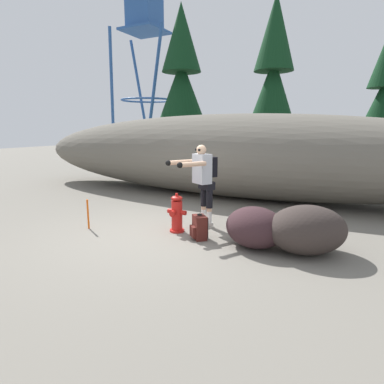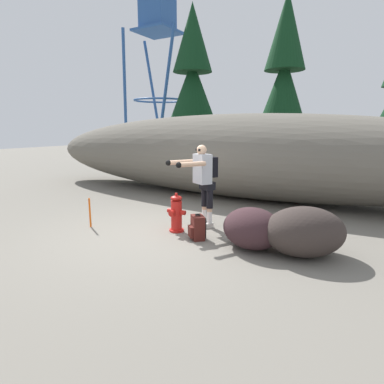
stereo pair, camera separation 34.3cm
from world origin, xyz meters
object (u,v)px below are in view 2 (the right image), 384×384
(survey_stake, at_px, (90,213))
(utility_worker, at_px, (203,176))
(boulder_large, at_px, (304,232))
(fire_hydrant, at_px, (176,214))
(spare_backpack, at_px, (197,228))
(boulder_mid, at_px, (252,228))
(watchtower, at_px, (158,20))

(survey_stake, bearing_deg, utility_worker, 31.20)
(utility_worker, height_order, boulder_large, utility_worker)
(fire_hydrant, xyz_separation_m, spare_backpack, (0.58, -0.19, -0.13))
(utility_worker, distance_m, boulder_mid, 1.60)
(fire_hydrant, height_order, boulder_large, boulder_large)
(fire_hydrant, bearing_deg, watchtower, 127.63)
(spare_backpack, relative_size, boulder_large, 0.37)
(watchtower, distance_m, survey_stake, 14.32)
(fire_hydrant, bearing_deg, spare_backpack, -18.13)
(boulder_large, xyz_separation_m, watchtower, (-10.15, 10.05, 7.20))
(spare_backpack, relative_size, survey_stake, 0.78)
(fire_hydrant, distance_m, utility_worker, 0.92)
(watchtower, height_order, survey_stake, watchtower)
(fire_hydrant, distance_m, survey_stake, 1.79)
(utility_worker, relative_size, boulder_large, 1.31)
(boulder_mid, bearing_deg, boulder_large, 7.73)
(fire_hydrant, height_order, watchtower, watchtower)
(boulder_large, relative_size, watchtower, 0.13)
(boulder_large, height_order, survey_stake, boulder_large)
(fire_hydrant, xyz_separation_m, survey_stake, (-1.66, -0.66, -0.05))
(boulder_large, relative_size, survey_stake, 2.12)
(utility_worker, relative_size, spare_backpack, 3.55)
(boulder_large, distance_m, survey_stake, 4.12)
(boulder_mid, bearing_deg, fire_hydrant, 176.08)
(spare_backpack, xyz_separation_m, survey_stake, (-2.25, -0.47, 0.08))
(utility_worker, relative_size, watchtower, 0.17)
(spare_backpack, relative_size, watchtower, 0.05)
(utility_worker, height_order, spare_backpack, utility_worker)
(boulder_large, distance_m, boulder_mid, 0.82)
(boulder_mid, height_order, survey_stake, boulder_mid)
(utility_worker, bearing_deg, boulder_large, 105.64)
(survey_stake, bearing_deg, watchtower, 119.59)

